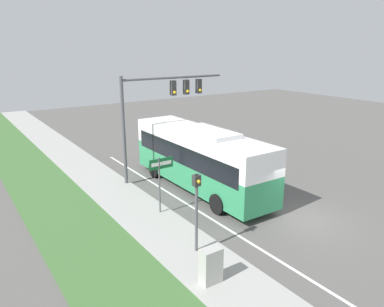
{
  "coord_description": "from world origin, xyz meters",
  "views": [
    {
      "loc": [
        -13.64,
        -10.74,
        8.12
      ],
      "look_at": [
        -1.64,
        6.97,
        1.89
      ],
      "focal_mm": 35.0,
      "sensor_mm": 36.0,
      "label": 1
    }
  ],
  "objects_px": {
    "street_sign": "(160,174)",
    "utility_cabinet": "(211,266)",
    "bus": "(200,156)",
    "pedestrian_signal": "(197,202)",
    "signal_gantry": "(160,102)"
  },
  "relations": [
    {
      "from": "street_sign",
      "to": "utility_cabinet",
      "type": "distance_m",
      "value": 6.29
    },
    {
      "from": "bus",
      "to": "pedestrian_signal",
      "type": "height_order",
      "value": "bus"
    },
    {
      "from": "signal_gantry",
      "to": "street_sign",
      "type": "bearing_deg",
      "value": -119.86
    },
    {
      "from": "pedestrian_signal",
      "to": "bus",
      "type": "bearing_deg",
      "value": 53.54
    },
    {
      "from": "signal_gantry",
      "to": "pedestrian_signal",
      "type": "relative_size",
      "value": 2.1
    },
    {
      "from": "bus",
      "to": "utility_cabinet",
      "type": "relative_size",
      "value": 8.1
    },
    {
      "from": "pedestrian_signal",
      "to": "utility_cabinet",
      "type": "distance_m",
      "value": 2.61
    },
    {
      "from": "signal_gantry",
      "to": "street_sign",
      "type": "xyz_separation_m",
      "value": [
        -2.72,
        -4.73,
        -2.68
      ]
    },
    {
      "from": "bus",
      "to": "signal_gantry",
      "type": "bearing_deg",
      "value": 105.33
    },
    {
      "from": "street_sign",
      "to": "utility_cabinet",
      "type": "xyz_separation_m",
      "value": [
        -1.42,
        -5.98,
        -1.33
      ]
    },
    {
      "from": "street_sign",
      "to": "utility_cabinet",
      "type": "bearing_deg",
      "value": -103.37
    },
    {
      "from": "bus",
      "to": "utility_cabinet",
      "type": "xyz_separation_m",
      "value": [
        -4.97,
        -7.67,
        -1.24
      ]
    },
    {
      "from": "pedestrian_signal",
      "to": "street_sign",
      "type": "height_order",
      "value": "pedestrian_signal"
    },
    {
      "from": "utility_cabinet",
      "to": "pedestrian_signal",
      "type": "bearing_deg",
      "value": 68.68
    },
    {
      "from": "street_sign",
      "to": "signal_gantry",
      "type": "bearing_deg",
      "value": 60.14
    }
  ]
}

